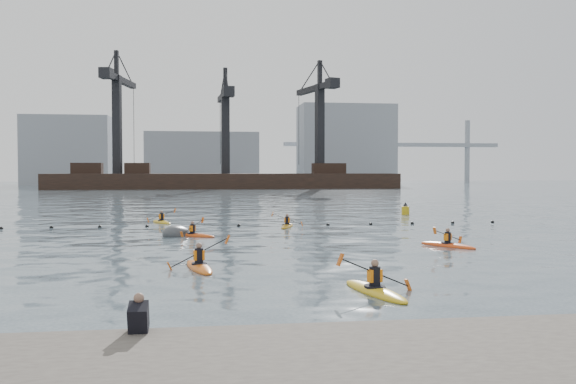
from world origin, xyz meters
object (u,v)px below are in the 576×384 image
object	(u,v)px
mooring_buoy	(178,236)
kayaker_0	(199,266)
kayaker_1	(375,289)
kayaker_3	(287,225)
kayaker_4	(448,244)
kayaker_2	(192,235)
nav_buoy	(405,210)
kayaker_5	(162,221)

from	to	relation	value
mooring_buoy	kayaker_0	bearing A→B (deg)	-83.69
kayaker_0	kayaker_1	distance (m)	7.55
kayaker_3	kayaker_4	bearing A→B (deg)	-43.87
kayaker_4	mooring_buoy	size ratio (longest dim) A/B	1.36
kayaker_3	mooring_buoy	xyz separation A→B (m)	(-6.87, -4.45, -0.09)
kayaker_2	nav_buoy	distance (m)	22.80
kayaker_0	kayaker_1	xyz separation A→B (m)	(5.30, -5.38, 0.00)
kayaker_0	kayaker_2	size ratio (longest dim) A/B	1.25
kayaker_2	nav_buoy	size ratio (longest dim) A/B	2.36
kayaker_2	kayaker_5	size ratio (longest dim) A/B	0.90
kayaker_2	kayaker_5	distance (m)	9.47
kayaker_1	kayaker_5	xyz separation A→B (m)	(-8.13, 26.06, -0.01)
kayaker_0	mooring_buoy	size ratio (longest dim) A/B	1.57
kayaker_5	mooring_buoy	world-z (taller)	kayaker_5
kayaker_5	mooring_buoy	size ratio (longest dim) A/B	1.38
kayaker_0	nav_buoy	world-z (taller)	kayaker_0
kayaker_1	kayaker_2	world-z (taller)	kayaker_1
kayaker_4	kayaker_5	size ratio (longest dim) A/B	0.98
kayaker_0	kayaker_4	bearing A→B (deg)	11.13
kayaker_2	kayaker_3	bearing A→B (deg)	-15.19
kayaker_4	mooring_buoy	xyz separation A→B (m)	(-13.25, 6.82, -0.10)
kayaker_0	kayaker_5	bearing A→B (deg)	85.71
kayaker_2	kayaker_5	world-z (taller)	kayaker_5
kayaker_1	kayaker_5	size ratio (longest dim) A/B	1.18
kayaker_0	mooring_buoy	world-z (taller)	kayaker_0
kayaker_1	kayaker_2	distance (m)	17.85
kayaker_1	kayaker_4	bearing A→B (deg)	44.86
kayaker_3	nav_buoy	size ratio (longest dim) A/B	2.61
nav_buoy	kayaker_1	bearing A→B (deg)	-110.19
nav_buoy	kayaker_5	bearing A→B (deg)	-164.31
kayaker_0	kayaker_4	world-z (taller)	kayaker_0
kayaker_1	kayaker_5	distance (m)	27.30
kayaker_0	kayaker_2	world-z (taller)	kayaker_0
kayaker_0	mooring_buoy	distance (m)	12.02
kayaker_5	nav_buoy	xyz separation A→B (m)	(19.76, 5.55, 0.26)
kayaker_3	mooring_buoy	size ratio (longest dim) A/B	1.38
kayaker_3	kayaker_4	xyz separation A→B (m)	(6.37, -11.27, 0.00)
kayaker_2	kayaker_3	distance (m)	7.77
kayaker_0	nav_buoy	bearing A→B (deg)	45.07
kayaker_0	kayaker_3	distance (m)	17.31
mooring_buoy	kayaker_5	bearing A→B (deg)	99.86
nav_buoy	kayaker_3	bearing A→B (deg)	-139.13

